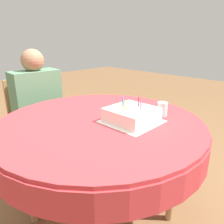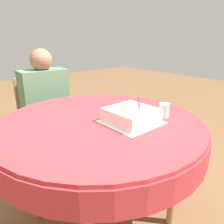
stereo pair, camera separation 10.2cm
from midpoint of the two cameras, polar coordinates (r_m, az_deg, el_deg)
name	(u,v)px [view 1 (the left image)]	position (r m, az deg, el deg)	size (l,w,h in m)	color
ground_plane	(102,219)	(1.76, -4.51, -26.19)	(12.00, 12.00, 0.00)	brown
dining_table	(100,134)	(1.36, -5.25, -5.66)	(1.26, 1.26, 0.77)	#BC3338
chair	(36,120)	(2.24, -20.43, -2.05)	(0.49, 0.49, 0.88)	#A37A4C
person	(38,102)	(2.09, -20.08, 2.56)	(0.42, 0.32, 1.15)	#9E7051
napkin	(131,121)	(1.30, 2.85, -2.49)	(0.31, 0.31, 0.00)	white
birthday_cake	(132,115)	(1.29, 2.88, -0.74)	(0.26, 0.26, 0.14)	white
drinking_glass	(162,109)	(1.41, 10.99, 0.76)	(0.07, 0.07, 0.09)	silver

